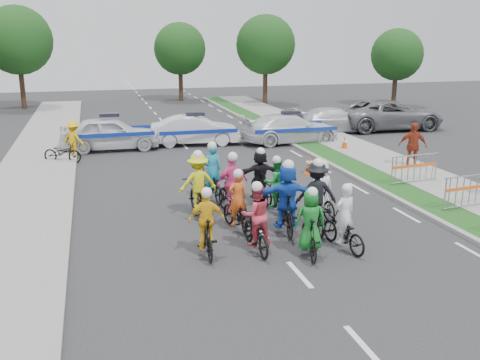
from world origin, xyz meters
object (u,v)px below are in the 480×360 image
object	(u,v)px
marshal_hiviz	(74,139)
rider_1	(310,229)
rider_4	(316,202)
tree_2	(397,55)
police_car_2	(290,128)
rider_12	(212,181)
tree_4	(180,49)
barrier_1	(470,193)
rider_6	(237,210)
barrier_2	(414,170)
rider_8	(275,191)
rider_2	(256,225)
spectator_2	(413,146)
tree_3	(17,40)
parked_bike	(62,152)
civilian_suv	(390,115)
cone_0	(310,165)
rider_9	(232,191)
civilian_sedan	(336,120)
tree_1	(266,45)
police_car_1	(195,130)
rider_11	(260,179)
cone_1	(345,144)
rider_0	(343,227)
rider_10	(198,191)
rider_7	(321,195)
police_car_0	(110,133)
rider_3	(207,229)

from	to	relation	value
marshal_hiviz	rider_1	bearing A→B (deg)	150.05
rider_4	tree_2	bearing A→B (deg)	-114.83
police_car_2	rider_12	bearing A→B (deg)	142.63
tree_4	barrier_1	bearing A→B (deg)	-83.21
rider_4	rider_6	world-z (taller)	rider_4
marshal_hiviz	barrier_2	bearing A→B (deg)	-178.25
rider_4	rider_8	world-z (taller)	rider_4
rider_2	spectator_2	distance (m)	10.72
barrier_1	tree_3	bearing A→B (deg)	118.37
barrier_1	parked_bike	xyz separation A→B (m)	(-12.24, 10.03, -0.12)
rider_4	barrier_2	xyz separation A→B (m)	(5.21, 3.25, -0.22)
civilian_suv	spectator_2	distance (m)	9.59
spectator_2	parked_bike	size ratio (longest dim) A/B	1.13
cone_0	rider_9	bearing A→B (deg)	-135.78
civilian_sedan	tree_1	xyz separation A→B (m)	(0.21, 13.27, 3.86)
police_car_1	tree_2	world-z (taller)	tree_2
rider_8	tree_1	distance (m)	27.15
police_car_2	barrier_2	size ratio (longest dim) A/B	2.47
rider_4	tree_3	size ratio (longest dim) A/B	0.28
rider_1	rider_11	bearing A→B (deg)	-80.87
marshal_hiviz	barrier_1	distance (m)	16.21
cone_1	rider_8	bearing A→B (deg)	-128.58
rider_0	tree_4	bearing A→B (deg)	-102.64
tree_1	tree_2	distance (m)	9.87
rider_0	cone_0	size ratio (longest dim) A/B	2.53
rider_0	police_car_2	xyz separation A→B (m)	(3.66, 13.41, 0.14)
rider_10	police_car_1	world-z (taller)	rider_10
spectator_2	cone_0	size ratio (longest dim) A/B	2.69
spectator_2	cone_0	bearing A→B (deg)	-162.99
barrier_2	parked_bike	size ratio (longest dim) A/B	1.20
tree_2	tree_4	distance (m)	17.00
rider_7	marshal_hiviz	world-z (taller)	rider_7
police_car_2	tree_1	bearing A→B (deg)	-16.12
rider_6	rider_2	bearing A→B (deg)	81.12
barrier_1	tree_3	distance (m)	33.32
spectator_2	parked_bike	xyz separation A→B (m)	(-13.55, 4.89, -0.50)
rider_2	police_car_0	distance (m)	13.85
civilian_suv	cone_1	distance (m)	7.04
marshal_hiviz	cone_1	world-z (taller)	marshal_hiviz
rider_0	tree_3	bearing A→B (deg)	-81.26
parked_bike	tree_3	bearing A→B (deg)	35.58
rider_4	rider_6	xyz separation A→B (m)	(-2.09, 0.47, -0.20)
rider_10	cone_0	xyz separation A→B (m)	(5.14, 3.79, -0.43)
rider_3	rider_1	bearing A→B (deg)	167.12
rider_4	barrier_2	bearing A→B (deg)	-137.62
rider_9	police_car_2	bearing A→B (deg)	-130.99
police_car_2	civilian_suv	world-z (taller)	civilian_suv
rider_12	tree_2	bearing A→B (deg)	-139.12
rider_12	barrier_1	xyz separation A→B (m)	(7.34, -3.14, -0.08)
rider_1	rider_0	bearing A→B (deg)	-159.41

